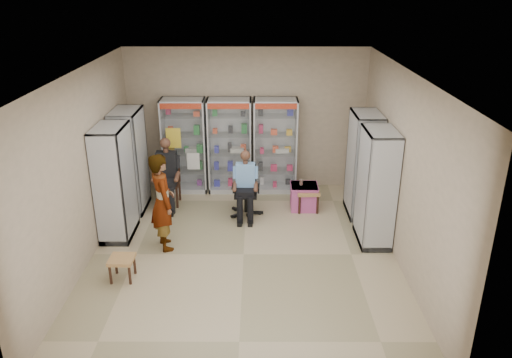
{
  "coord_description": "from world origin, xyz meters",
  "views": [
    {
      "loc": [
        0.22,
        -7.23,
        4.28
      ],
      "look_at": [
        0.2,
        0.7,
        1.07
      ],
      "focal_mm": 35.0,
      "sensor_mm": 36.0,
      "label": 1
    }
  ],
  "objects_px": {
    "cabinet_back_right": "(275,146)",
    "standing_man": "(163,202)",
    "office_chair": "(246,191)",
    "woven_stool_a": "(307,200)",
    "cabinet_right_near": "(376,188)",
    "cabinet_right_far": "(363,165)",
    "woven_stool_b": "(123,268)",
    "cabinet_left_near": "(115,183)",
    "wooden_chair": "(169,182)",
    "pink_trunk": "(304,197)",
    "cabinet_back_left": "(185,146)",
    "cabinet_back_mid": "(230,146)",
    "seated_shopkeeper": "(246,186)",
    "cabinet_left_far": "(130,161)"
  },
  "relations": [
    {
      "from": "cabinet_back_left",
      "to": "office_chair",
      "type": "bearing_deg",
      "value": -42.82
    },
    {
      "from": "wooden_chair",
      "to": "woven_stool_a",
      "type": "distance_m",
      "value": 2.79
    },
    {
      "from": "wooden_chair",
      "to": "office_chair",
      "type": "height_order",
      "value": "office_chair"
    },
    {
      "from": "cabinet_back_right",
      "to": "woven_stool_b",
      "type": "xyz_separation_m",
      "value": [
        -2.42,
        -3.45,
        -0.82
      ]
    },
    {
      "from": "cabinet_back_mid",
      "to": "woven_stool_b",
      "type": "xyz_separation_m",
      "value": [
        -1.47,
        -3.45,
        -0.82
      ]
    },
    {
      "from": "cabinet_back_mid",
      "to": "cabinet_right_near",
      "type": "distance_m",
      "value": 3.41
    },
    {
      "from": "cabinet_back_left",
      "to": "seated_shopkeeper",
      "type": "relative_size",
      "value": 1.61
    },
    {
      "from": "cabinet_right_near",
      "to": "cabinet_back_right",
      "type": "bearing_deg",
      "value": 36.16
    },
    {
      "from": "cabinet_back_right",
      "to": "wooden_chair",
      "type": "height_order",
      "value": "cabinet_back_right"
    },
    {
      "from": "cabinet_left_near",
      "to": "standing_man",
      "type": "bearing_deg",
      "value": 63.87
    },
    {
      "from": "wooden_chair",
      "to": "cabinet_left_near",
      "type": "bearing_deg",
      "value": -117.61
    },
    {
      "from": "wooden_chair",
      "to": "cabinet_back_mid",
      "type": "bearing_deg",
      "value": 31.31
    },
    {
      "from": "office_chair",
      "to": "woven_stool_a",
      "type": "height_order",
      "value": "office_chair"
    },
    {
      "from": "pink_trunk",
      "to": "woven_stool_a",
      "type": "height_order",
      "value": "pink_trunk"
    },
    {
      "from": "cabinet_right_near",
      "to": "office_chair",
      "type": "bearing_deg",
      "value": 65.37
    },
    {
      "from": "cabinet_right_near",
      "to": "cabinet_left_near",
      "type": "distance_m",
      "value": 4.46
    },
    {
      "from": "cabinet_right_near",
      "to": "standing_man",
      "type": "bearing_deg",
      "value": 93.78
    },
    {
      "from": "cabinet_right_far",
      "to": "cabinet_left_near",
      "type": "height_order",
      "value": "same"
    },
    {
      "from": "standing_man",
      "to": "cabinet_right_near",
      "type": "bearing_deg",
      "value": -109.15
    },
    {
      "from": "cabinet_back_left",
      "to": "cabinet_right_near",
      "type": "relative_size",
      "value": 1.0
    },
    {
      "from": "woven_stool_b",
      "to": "woven_stool_a",
      "type": "bearing_deg",
      "value": 38.89
    },
    {
      "from": "cabinet_back_right",
      "to": "standing_man",
      "type": "xyz_separation_m",
      "value": [
        -1.94,
        -2.47,
        -0.16
      ]
    },
    {
      "from": "cabinet_right_far",
      "to": "cabinet_left_far",
      "type": "relative_size",
      "value": 1.0
    },
    {
      "from": "woven_stool_a",
      "to": "cabinet_right_near",
      "type": "bearing_deg",
      "value": -50.52
    },
    {
      "from": "cabinet_right_far",
      "to": "pink_trunk",
      "type": "bearing_deg",
      "value": 79.27
    },
    {
      "from": "cabinet_back_left",
      "to": "cabinet_back_right",
      "type": "height_order",
      "value": "same"
    },
    {
      "from": "cabinet_left_near",
      "to": "office_chair",
      "type": "distance_m",
      "value": 2.44
    },
    {
      "from": "cabinet_right_near",
      "to": "standing_man",
      "type": "distance_m",
      "value": 3.58
    },
    {
      "from": "cabinet_left_near",
      "to": "office_chair",
      "type": "height_order",
      "value": "cabinet_left_near"
    },
    {
      "from": "cabinet_back_mid",
      "to": "wooden_chair",
      "type": "height_order",
      "value": "cabinet_back_mid"
    },
    {
      "from": "cabinet_left_near",
      "to": "standing_man",
      "type": "xyz_separation_m",
      "value": [
        0.89,
        -0.44,
        -0.16
      ]
    },
    {
      "from": "cabinet_back_mid",
      "to": "standing_man",
      "type": "relative_size",
      "value": 1.19
    },
    {
      "from": "cabinet_back_mid",
      "to": "office_chair",
      "type": "bearing_deg",
      "value": -73.6
    },
    {
      "from": "cabinet_right_near",
      "to": "wooden_chair",
      "type": "bearing_deg",
      "value": 68.36
    },
    {
      "from": "woven_stool_a",
      "to": "woven_stool_b",
      "type": "height_order",
      "value": "woven_stool_a"
    },
    {
      "from": "cabinet_back_left",
      "to": "cabinet_back_mid",
      "type": "height_order",
      "value": "same"
    },
    {
      "from": "seated_shopkeeper",
      "to": "pink_trunk",
      "type": "distance_m",
      "value": 1.25
    },
    {
      "from": "cabinet_back_left",
      "to": "seated_shopkeeper",
      "type": "height_order",
      "value": "cabinet_back_left"
    },
    {
      "from": "pink_trunk",
      "to": "cabinet_back_left",
      "type": "bearing_deg",
      "value": 159.31
    },
    {
      "from": "cabinet_right_far",
      "to": "cabinet_back_left",
      "type": "bearing_deg",
      "value": 72.25
    },
    {
      "from": "cabinet_back_right",
      "to": "office_chair",
      "type": "xyz_separation_m",
      "value": [
        -0.59,
        -1.21,
        -0.51
      ]
    },
    {
      "from": "cabinet_back_mid",
      "to": "woven_stool_a",
      "type": "relative_size",
      "value": 4.58
    },
    {
      "from": "cabinet_right_near",
      "to": "woven_stool_b",
      "type": "xyz_separation_m",
      "value": [
        -4.05,
        -1.22,
        -0.82
      ]
    },
    {
      "from": "cabinet_left_near",
      "to": "standing_man",
      "type": "distance_m",
      "value": 1.0
    },
    {
      "from": "cabinet_back_right",
      "to": "wooden_chair",
      "type": "xyz_separation_m",
      "value": [
        -2.15,
        -0.73,
        -0.53
      ]
    },
    {
      "from": "woven_stool_b",
      "to": "cabinet_back_right",
      "type": "bearing_deg",
      "value": 54.96
    },
    {
      "from": "cabinet_back_right",
      "to": "cabinet_right_far",
      "type": "relative_size",
      "value": 1.0
    },
    {
      "from": "cabinet_right_far",
      "to": "standing_man",
      "type": "relative_size",
      "value": 1.19
    },
    {
      "from": "office_chair",
      "to": "standing_man",
      "type": "relative_size",
      "value": 0.58
    },
    {
      "from": "office_chair",
      "to": "woven_stool_a",
      "type": "relative_size",
      "value": 2.24
    }
  ]
}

